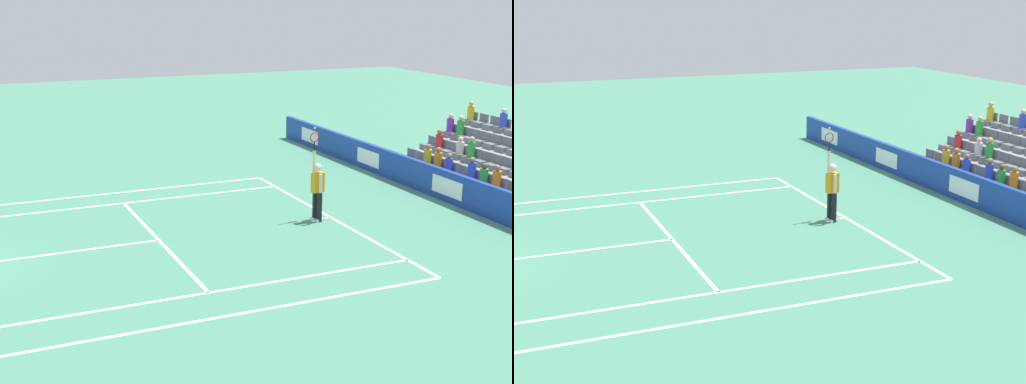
% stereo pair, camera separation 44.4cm
% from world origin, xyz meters
% --- Properties ---
extents(line_baseline, '(10.97, 0.10, 0.01)m').
position_xyz_m(line_baseline, '(0.00, -11.89, 0.00)').
color(line_baseline, white).
rests_on(line_baseline, ground).
extents(line_service, '(8.23, 0.10, 0.01)m').
position_xyz_m(line_service, '(0.00, -6.40, 0.00)').
color(line_service, white).
rests_on(line_service, ground).
extents(line_centre_service, '(0.10, 6.40, 0.01)m').
position_xyz_m(line_centre_service, '(0.00, -3.20, 0.00)').
color(line_centre_service, white).
rests_on(line_centre_service, ground).
extents(line_singles_sideline_left, '(0.10, 11.89, 0.01)m').
position_xyz_m(line_singles_sideline_left, '(4.12, -5.95, 0.00)').
color(line_singles_sideline_left, white).
rests_on(line_singles_sideline_left, ground).
extents(line_singles_sideline_right, '(0.10, 11.89, 0.01)m').
position_xyz_m(line_singles_sideline_right, '(-4.12, -5.95, 0.00)').
color(line_singles_sideline_right, white).
rests_on(line_singles_sideline_right, ground).
extents(line_doubles_sideline_left, '(0.10, 11.89, 0.01)m').
position_xyz_m(line_doubles_sideline_left, '(5.49, -5.95, 0.00)').
color(line_doubles_sideline_left, white).
rests_on(line_doubles_sideline_left, ground).
extents(line_doubles_sideline_right, '(0.10, 11.89, 0.01)m').
position_xyz_m(line_doubles_sideline_right, '(-5.49, -5.95, 0.00)').
color(line_doubles_sideline_right, white).
rests_on(line_doubles_sideline_right, ground).
extents(line_centre_mark, '(0.10, 0.20, 0.01)m').
position_xyz_m(line_centre_mark, '(0.00, -11.79, 0.00)').
color(line_centre_mark, white).
rests_on(line_centre_mark, ground).
extents(sponsor_barrier, '(24.53, 0.22, 1.03)m').
position_xyz_m(sponsor_barrier, '(0.00, -16.34, 0.52)').
color(sponsor_barrier, '#193899').
rests_on(sponsor_barrier, ground).
extents(tennis_player, '(0.53, 0.38, 2.85)m').
position_xyz_m(tennis_player, '(-0.11, -11.35, 0.99)').
color(tennis_player, black).
rests_on(tennis_player, ground).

